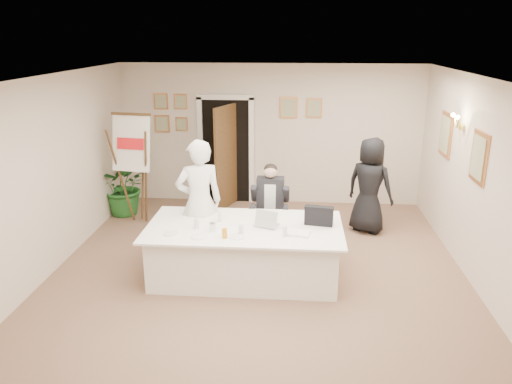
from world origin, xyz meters
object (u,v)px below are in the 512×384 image
object	(u,v)px
standing_man	(199,202)
conference_table	(245,251)
laptop	(267,216)
seated_man	(270,205)
laptop_bag	(319,216)
paper_stack	(298,233)
standing_woman	(370,185)
potted_palm	(125,186)
steel_jug	(213,227)
oj_glass	(225,233)
flip_chart	(136,174)

from	to	relation	value
standing_man	conference_table	bearing A→B (deg)	126.20
laptop	conference_table	bearing A→B (deg)	-151.60
seated_man	laptop_bag	bearing A→B (deg)	-42.32
paper_stack	standing_woman	bearing A→B (deg)	60.00
potted_palm	steel_jug	size ratio (longest dim) A/B	10.26
oj_glass	steel_jug	bearing A→B (deg)	129.95
flip_chart	steel_jug	size ratio (longest dim) A/B	18.13
standing_man	standing_woman	size ratio (longest dim) A/B	1.13
laptop_bag	paper_stack	bearing A→B (deg)	-117.86
laptop	steel_jug	world-z (taller)	laptop
conference_table	laptop	world-z (taller)	laptop
seated_man	flip_chart	size ratio (longest dim) A/B	0.70
standing_woman	laptop	world-z (taller)	standing_woman
flip_chart	standing_man	world-z (taller)	flip_chart
potted_palm	seated_man	bearing A→B (deg)	-23.98
conference_table	laptop_bag	distance (m)	1.16
standing_woman	steel_jug	bearing A→B (deg)	73.00
flip_chart	laptop_bag	size ratio (longest dim) A/B	5.05
standing_woman	paper_stack	distance (m)	2.47
potted_palm	conference_table	bearing A→B (deg)	-43.40
standing_woman	laptop	bearing A→B (deg)	79.48
paper_stack	seated_man	bearing A→B (deg)	107.89
conference_table	laptop	distance (m)	0.61
conference_table	paper_stack	xyz separation A→B (m)	(0.75, -0.24, 0.40)
laptop_bag	oj_glass	world-z (taller)	laptop_bag
flip_chart	oj_glass	bearing A→B (deg)	-51.39
seated_man	standing_woman	world-z (taller)	standing_woman
standing_woman	steel_jug	distance (m)	3.19
potted_palm	paper_stack	xyz separation A→B (m)	(3.28, -2.64, 0.23)
potted_palm	standing_woman	bearing A→B (deg)	-6.38
seated_man	oj_glass	world-z (taller)	seated_man
laptop_bag	paper_stack	distance (m)	0.48
standing_woman	potted_palm	world-z (taller)	standing_woman
potted_palm	oj_glass	world-z (taller)	potted_palm
flip_chart	laptop	bearing A→B (deg)	-38.21
standing_woman	potted_palm	xyz separation A→B (m)	(-4.52, 0.51, -0.28)
standing_woman	oj_glass	bearing A→B (deg)	78.50
seated_man	paper_stack	world-z (taller)	seated_man
oj_glass	steel_jug	world-z (taller)	oj_glass
potted_palm	standing_man	bearing A→B (deg)	-47.06
laptop_bag	oj_glass	size ratio (longest dim) A/B	3.04
conference_table	standing_man	distance (m)	1.01
paper_stack	laptop_bag	bearing A→B (deg)	51.48
oj_glass	standing_man	bearing A→B (deg)	119.39
oj_glass	steel_jug	xyz separation A→B (m)	(-0.20, 0.24, -0.01)
laptop_bag	paper_stack	size ratio (longest dim) A/B	1.22
flip_chart	laptop_bag	bearing A→B (deg)	-30.40
conference_table	steel_jug	xyz separation A→B (m)	(-0.41, -0.21, 0.44)
standing_man	steel_jug	distance (m)	0.74
laptop	steel_jug	size ratio (longest dim) A/B	3.15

